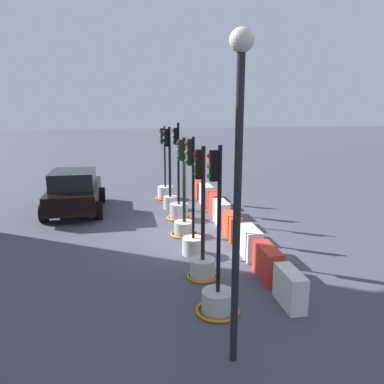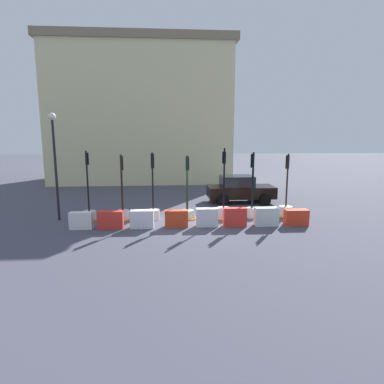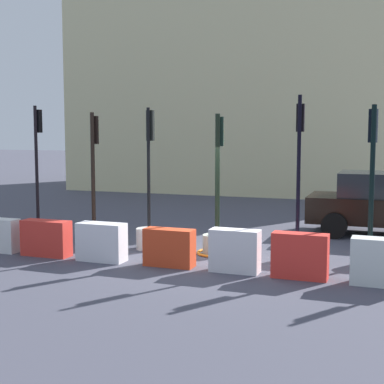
% 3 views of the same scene
% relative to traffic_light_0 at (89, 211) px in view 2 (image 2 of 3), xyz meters
% --- Properties ---
extents(ground_plane, '(120.00, 120.00, 0.00)m').
position_rel_traffic_light_0_xyz_m(ground_plane, '(5.04, -0.47, -0.47)').
color(ground_plane, '#474856').
extents(traffic_light_0, '(0.95, 0.95, 3.52)m').
position_rel_traffic_light_0_xyz_m(traffic_light_0, '(0.00, 0.00, 0.00)').
color(traffic_light_0, beige).
rests_on(traffic_light_0, ground_plane).
extents(traffic_light_1, '(0.82, 0.82, 3.33)m').
position_rel_traffic_light_0_xyz_m(traffic_light_1, '(1.70, -0.04, 0.06)').
color(traffic_light_1, silver).
rests_on(traffic_light_1, ground_plane).
extents(traffic_light_2, '(0.64, 0.64, 3.42)m').
position_rel_traffic_light_0_xyz_m(traffic_light_2, '(3.25, -0.09, 0.14)').
color(traffic_light_2, beige).
rests_on(traffic_light_2, ground_plane).
extents(traffic_light_3, '(0.96, 0.96, 3.26)m').
position_rel_traffic_light_0_xyz_m(traffic_light_3, '(4.99, -0.12, 0.04)').
color(traffic_light_3, '#ACB5A1').
rests_on(traffic_light_3, ground_plane).
extents(traffic_light_4, '(0.93, 0.93, 3.64)m').
position_rel_traffic_light_0_xyz_m(traffic_light_4, '(6.87, -0.21, 0.01)').
color(traffic_light_4, '#B9A6B1').
rests_on(traffic_light_4, ground_plane).
extents(traffic_light_5, '(0.57, 0.57, 3.42)m').
position_rel_traffic_light_0_xyz_m(traffic_light_5, '(8.39, -0.07, 0.30)').
color(traffic_light_5, beige).
rests_on(traffic_light_5, ground_plane).
extents(traffic_light_6, '(0.97, 0.97, 3.34)m').
position_rel_traffic_light_0_xyz_m(traffic_light_6, '(10.22, -0.09, -0.03)').
color(traffic_light_6, silver).
rests_on(traffic_light_6, ground_plane).
extents(construction_barrier_0, '(1.03, 0.39, 0.79)m').
position_rel_traffic_light_0_xyz_m(construction_barrier_0, '(-0.00, -1.62, -0.07)').
color(construction_barrier_0, white).
rests_on(construction_barrier_0, ground_plane).
extents(construction_barrier_1, '(1.16, 0.42, 0.82)m').
position_rel_traffic_light_0_xyz_m(construction_barrier_1, '(1.34, -1.63, -0.06)').
color(construction_barrier_1, red).
rests_on(construction_barrier_1, ground_plane).
extents(construction_barrier_2, '(1.08, 0.46, 0.85)m').
position_rel_traffic_light_0_xyz_m(construction_barrier_2, '(2.79, -1.66, -0.05)').
color(construction_barrier_2, white).
rests_on(construction_barrier_2, ground_plane).
extents(construction_barrier_3, '(1.08, 0.41, 0.80)m').
position_rel_traffic_light_0_xyz_m(construction_barrier_3, '(4.39, -1.61, -0.07)').
color(construction_barrier_3, red).
rests_on(construction_barrier_3, ground_plane).
extents(construction_barrier_4, '(1.02, 0.41, 0.88)m').
position_rel_traffic_light_0_xyz_m(construction_barrier_4, '(5.83, -1.63, -0.03)').
color(construction_barrier_4, white).
rests_on(construction_barrier_4, ground_plane).
extents(construction_barrier_5, '(1.08, 0.38, 0.89)m').
position_rel_traffic_light_0_xyz_m(construction_barrier_5, '(7.16, -1.69, -0.02)').
color(construction_barrier_5, red).
rests_on(construction_barrier_5, ground_plane).
extents(construction_barrier_6, '(1.13, 0.45, 0.89)m').
position_rel_traffic_light_0_xyz_m(construction_barrier_6, '(8.68, -1.70, -0.03)').
color(construction_barrier_6, silver).
rests_on(construction_barrier_6, ground_plane).
extents(construction_barrier_7, '(1.11, 0.49, 0.76)m').
position_rel_traffic_light_0_xyz_m(construction_barrier_7, '(10.15, -1.71, -0.09)').
color(construction_barrier_7, red).
rests_on(construction_barrier_7, ground_plane).
extents(car_black_sedan, '(4.21, 2.28, 1.73)m').
position_rel_traffic_light_0_xyz_m(car_black_sedan, '(8.60, 3.79, 0.39)').
color(car_black_sedan, black).
rests_on(car_black_sedan, ground_plane).
extents(building_main_facade, '(16.54, 8.98, 12.56)m').
position_rel_traffic_light_0_xyz_m(building_main_facade, '(1.70, 15.60, 5.84)').
color(building_main_facade, beige).
rests_on(building_main_facade, ground_plane).
extents(street_lamp_post, '(0.36, 0.36, 5.34)m').
position_rel_traffic_light_0_xyz_m(street_lamp_post, '(-1.55, 0.11, 3.04)').
color(street_lamp_post, black).
rests_on(street_lamp_post, ground_plane).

